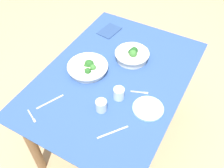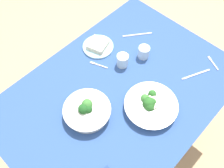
{
  "view_description": "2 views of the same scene",
  "coord_description": "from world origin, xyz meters",
  "px_view_note": "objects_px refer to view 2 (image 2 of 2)",
  "views": [
    {
      "loc": [
        1.06,
        0.57,
        1.98
      ],
      "look_at": [
        0.08,
        0.03,
        0.74
      ],
      "focal_mm": 41.2,
      "sensor_mm": 36.0,
      "label": 1
    },
    {
      "loc": [
        -0.53,
        -0.45,
        1.91
      ],
      "look_at": [
        0.0,
        0.06,
        0.74
      ],
      "focal_mm": 39.96,
      "sensor_mm": 36.0,
      "label": 2
    }
  ],
  "objects_px": {
    "broccoli_bowl_near": "(150,105)",
    "bread_side_plate": "(98,46)",
    "fork_by_far_bowl": "(213,62)",
    "table_knife_right": "(196,74)",
    "water_glass_side": "(144,52)",
    "water_glass_center": "(123,60)",
    "broccoli_bowl_far": "(87,111)",
    "table_knife_left": "(137,35)",
    "fork_by_near_bowl": "(98,65)"
  },
  "relations": [
    {
      "from": "broccoli_bowl_far",
      "to": "table_knife_right",
      "type": "relative_size",
      "value": 1.33
    },
    {
      "from": "fork_by_far_bowl",
      "to": "water_glass_side",
      "type": "bearing_deg",
      "value": 62.51
    },
    {
      "from": "table_knife_left",
      "to": "broccoli_bowl_near",
      "type": "bearing_deg",
      "value": 84.88
    },
    {
      "from": "broccoli_bowl_near",
      "to": "fork_by_near_bowl",
      "type": "relative_size",
      "value": 2.58
    },
    {
      "from": "broccoli_bowl_near",
      "to": "bread_side_plate",
      "type": "height_order",
      "value": "broccoli_bowl_near"
    },
    {
      "from": "fork_by_near_bowl",
      "to": "broccoli_bowl_near",
      "type": "bearing_deg",
      "value": 157.84
    },
    {
      "from": "water_glass_side",
      "to": "table_knife_left",
      "type": "xyz_separation_m",
      "value": [
        0.11,
        0.14,
        -0.04
      ]
    },
    {
      "from": "bread_side_plate",
      "to": "water_glass_center",
      "type": "distance_m",
      "value": 0.2
    },
    {
      "from": "fork_by_far_bowl",
      "to": "fork_by_near_bowl",
      "type": "relative_size",
      "value": 0.92
    },
    {
      "from": "broccoli_bowl_near",
      "to": "table_knife_right",
      "type": "xyz_separation_m",
      "value": [
        0.35,
        -0.06,
        -0.03
      ]
    },
    {
      "from": "fork_by_near_bowl",
      "to": "bread_side_plate",
      "type": "bearing_deg",
      "value": -65.89
    },
    {
      "from": "water_glass_center",
      "to": "water_glass_side",
      "type": "height_order",
      "value": "water_glass_center"
    },
    {
      "from": "broccoli_bowl_far",
      "to": "fork_by_far_bowl",
      "type": "relative_size",
      "value": 2.45
    },
    {
      "from": "water_glass_center",
      "to": "table_knife_right",
      "type": "height_order",
      "value": "water_glass_center"
    },
    {
      "from": "bread_side_plate",
      "to": "broccoli_bowl_far",
      "type": "bearing_deg",
      "value": -141.49
    },
    {
      "from": "broccoli_bowl_near",
      "to": "bread_side_plate",
      "type": "xyz_separation_m",
      "value": [
        0.1,
        0.49,
        -0.01
      ]
    },
    {
      "from": "table_knife_left",
      "to": "water_glass_side",
      "type": "bearing_deg",
      "value": 89.26
    },
    {
      "from": "bread_side_plate",
      "to": "fork_by_far_bowl",
      "type": "distance_m",
      "value": 0.69
    },
    {
      "from": "broccoli_bowl_near",
      "to": "table_knife_left",
      "type": "relative_size",
      "value": 1.47
    },
    {
      "from": "fork_by_far_bowl",
      "to": "table_knife_right",
      "type": "xyz_separation_m",
      "value": [
        -0.14,
        0.02,
        -0.0
      ]
    },
    {
      "from": "fork_by_near_bowl",
      "to": "fork_by_far_bowl",
      "type": "bearing_deg",
      "value": -155.83
    },
    {
      "from": "broccoli_bowl_near",
      "to": "table_knife_left",
      "type": "bearing_deg",
      "value": 47.89
    },
    {
      "from": "fork_by_far_bowl",
      "to": "table_knife_right",
      "type": "relative_size",
      "value": 0.54
    },
    {
      "from": "table_knife_left",
      "to": "broccoli_bowl_far",
      "type": "bearing_deg",
      "value": 53.33
    },
    {
      "from": "table_knife_left",
      "to": "fork_by_near_bowl",
      "type": "bearing_deg",
      "value": 35.24
    },
    {
      "from": "broccoli_bowl_near",
      "to": "table_knife_right",
      "type": "relative_size",
      "value": 1.52
    },
    {
      "from": "bread_side_plate",
      "to": "water_glass_side",
      "type": "distance_m",
      "value": 0.28
    },
    {
      "from": "broccoli_bowl_near",
      "to": "fork_by_far_bowl",
      "type": "relative_size",
      "value": 2.8
    },
    {
      "from": "bread_side_plate",
      "to": "water_glass_side",
      "type": "height_order",
      "value": "water_glass_side"
    },
    {
      "from": "water_glass_side",
      "to": "fork_by_far_bowl",
      "type": "relative_size",
      "value": 0.76
    },
    {
      "from": "bread_side_plate",
      "to": "fork_by_near_bowl",
      "type": "relative_size",
      "value": 1.75
    },
    {
      "from": "broccoli_bowl_near",
      "to": "water_glass_side",
      "type": "height_order",
      "value": "broccoli_bowl_near"
    },
    {
      "from": "water_glass_side",
      "to": "table_knife_left",
      "type": "relative_size",
      "value": 0.4
    },
    {
      "from": "table_knife_right",
      "to": "table_knife_left",
      "type": "bearing_deg",
      "value": -65.25
    },
    {
      "from": "fork_by_far_bowl",
      "to": "table_knife_right",
      "type": "bearing_deg",
      "value": 106.23
    },
    {
      "from": "bread_side_plate",
      "to": "fork_by_far_bowl",
      "type": "height_order",
      "value": "bread_side_plate"
    },
    {
      "from": "water_glass_center",
      "to": "table_knife_left",
      "type": "bearing_deg",
      "value": 20.6
    },
    {
      "from": "broccoli_bowl_near",
      "to": "fork_by_near_bowl",
      "type": "distance_m",
      "value": 0.4
    },
    {
      "from": "broccoli_bowl_near",
      "to": "table_knife_right",
      "type": "bearing_deg",
      "value": -9.23
    },
    {
      "from": "broccoli_bowl_near",
      "to": "water_glass_side",
      "type": "xyz_separation_m",
      "value": [
        0.24,
        0.25,
        0.01
      ]
    },
    {
      "from": "broccoli_bowl_far",
      "to": "broccoli_bowl_near",
      "type": "relative_size",
      "value": 0.88
    },
    {
      "from": "broccoli_bowl_far",
      "to": "water_glass_side",
      "type": "height_order",
      "value": "broccoli_bowl_far"
    },
    {
      "from": "table_knife_left",
      "to": "fork_by_far_bowl",
      "type": "bearing_deg",
      "value": 143.49
    },
    {
      "from": "table_knife_right",
      "to": "water_glass_center",
      "type": "bearing_deg",
      "value": -31.15
    },
    {
      "from": "broccoli_bowl_far",
      "to": "water_glass_side",
      "type": "xyz_separation_m",
      "value": [
        0.49,
        0.04,
        0.0
      ]
    },
    {
      "from": "water_glass_center",
      "to": "broccoli_bowl_near",
      "type": "bearing_deg",
      "value": -110.4
    },
    {
      "from": "broccoli_bowl_far",
      "to": "broccoli_bowl_near",
      "type": "xyz_separation_m",
      "value": [
        0.25,
        -0.21,
        -0.01
      ]
    },
    {
      "from": "broccoli_bowl_far",
      "to": "table_knife_right",
      "type": "distance_m",
      "value": 0.66
    },
    {
      "from": "broccoli_bowl_near",
      "to": "water_glass_center",
      "type": "distance_m",
      "value": 0.32
    },
    {
      "from": "broccoli_bowl_far",
      "to": "bread_side_plate",
      "type": "bearing_deg",
      "value": 38.51
    }
  ]
}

